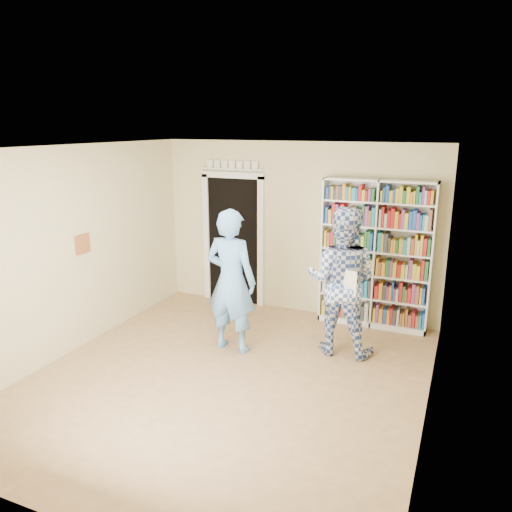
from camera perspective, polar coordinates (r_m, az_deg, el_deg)
The scene contains 11 objects.
floor at distance 6.16m, azimuth -3.27°, elevation -13.75°, with size 5.00×5.00×0.00m, color olive.
ceiling at distance 5.42m, azimuth -3.70°, elevation 12.21°, with size 5.00×5.00×0.00m, color white.
wall_back at distance 7.89m, azimuth 4.67°, elevation 3.12°, with size 4.50×4.50×0.00m, color beige.
wall_left at distance 6.92m, azimuth -20.39°, elevation 0.56°, with size 5.00×5.00×0.00m, color beige.
wall_right at distance 5.09m, azimuth 19.89°, elevation -4.35°, with size 5.00×5.00×0.00m, color beige.
bookshelf at distance 7.50m, azimuth 13.51°, elevation 0.23°, with size 1.59×0.30×2.19m.
doorway at distance 8.31m, azimuth -2.61°, elevation 2.56°, with size 1.10×0.08×2.43m.
wall_art at distance 7.03m, azimuth -19.20°, elevation 1.31°, with size 0.03×0.25×0.25m, color brown.
man_blue at distance 6.53m, azimuth -2.87°, elevation -2.89°, with size 0.70×0.46×1.92m, color #68A3E7.
man_plaid at distance 6.56m, azimuth 9.72°, elevation -2.84°, with size 0.95×0.74×1.96m, color navy.
paper_sheet at distance 6.25m, azimuth 10.48°, elevation -3.01°, with size 0.22×0.01×0.31m, color white.
Camera 1 is at (2.44, -4.83, 2.95)m, focal length 35.00 mm.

